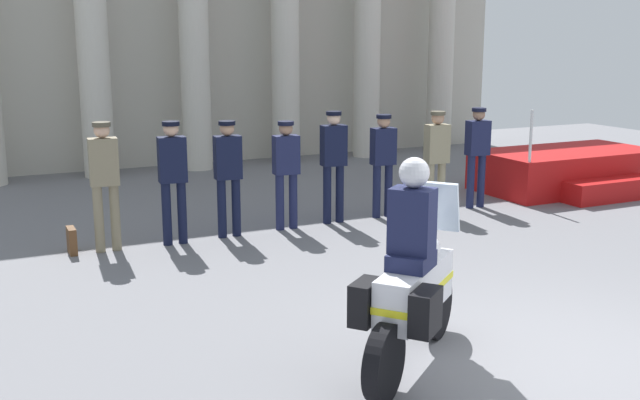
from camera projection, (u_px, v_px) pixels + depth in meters
name	position (u px, v px, depth m)	size (l,w,h in m)	color
ground_plane	(580.00, 363.00, 6.82)	(28.75, 28.75, 0.00)	slate
colonnade_backdrop	(232.00, 3.00, 16.94)	(14.42, 1.49, 6.71)	beige
reviewing_stand	(569.00, 171.00, 14.42)	(3.39, 2.27, 1.66)	#B71414
officer_in_row_0	(104.00, 176.00, 10.16)	(0.40, 0.25, 1.77)	#7A7056
officer_in_row_1	(173.00, 172.00, 10.51)	(0.40, 0.25, 1.74)	black
officer_in_row_2	(228.00, 169.00, 10.91)	(0.40, 0.25, 1.70)	black
officer_in_row_3	(286.00, 166.00, 11.36)	(0.40, 0.25, 1.65)	#191E42
officer_in_row_4	(334.00, 158.00, 11.74)	(0.40, 0.25, 1.76)	black
officer_in_row_5	(383.00, 157.00, 12.13)	(0.40, 0.25, 1.67)	#141938
officer_in_row_6	(437.00, 154.00, 12.34)	(0.40, 0.25, 1.70)	gray
officer_in_row_7	(477.00, 149.00, 12.80)	(0.40, 0.25, 1.71)	#191E42
motorcycle_with_rider	(412.00, 283.00, 6.54)	(1.71, 1.40, 1.90)	black
briefcase_on_ground	(72.00, 241.00, 10.21)	(0.10, 0.32, 0.36)	brown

